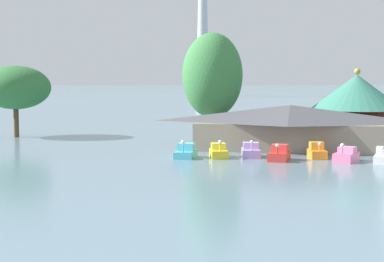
% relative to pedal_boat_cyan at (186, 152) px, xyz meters
% --- Properties ---
extents(pedal_boat_cyan, '(1.70, 2.95, 1.76)m').
position_rel_pedal_boat_cyan_xyz_m(pedal_boat_cyan, '(0.00, 0.00, 0.00)').
color(pedal_boat_cyan, '#4CB7CC').
rests_on(pedal_boat_cyan, ground).
extents(pedal_boat_yellow, '(2.21, 3.16, 1.74)m').
position_rel_pedal_boat_cyan_xyz_m(pedal_boat_yellow, '(2.92, 0.93, -0.01)').
color(pedal_boat_yellow, yellow).
rests_on(pedal_boat_yellow, ground).
extents(pedal_boat_lavender, '(2.10, 2.99, 1.70)m').
position_rel_pedal_boat_cyan_xyz_m(pedal_boat_lavender, '(5.83, 1.76, 0.01)').
color(pedal_boat_lavender, '#B299D8').
rests_on(pedal_boat_lavender, ground).
extents(pedal_boat_red, '(1.93, 3.07, 1.64)m').
position_rel_pedal_boat_cyan_xyz_m(pedal_boat_red, '(8.56, -0.08, 0.03)').
color(pedal_boat_red, red).
rests_on(pedal_boat_red, ground).
extents(pedal_boat_orange, '(1.88, 2.81, 1.57)m').
position_rel_pedal_boat_cyan_xyz_m(pedal_boat_orange, '(11.85, 2.22, 0.05)').
color(pedal_boat_orange, orange).
rests_on(pedal_boat_orange, ground).
extents(pedal_boat_pink, '(2.48, 3.26, 1.73)m').
position_rel_pedal_boat_cyan_xyz_m(pedal_boat_pink, '(14.36, 0.34, -0.00)').
color(pedal_boat_pink, pink).
rests_on(pedal_boat_pink, ground).
extents(pedal_boat_white, '(1.93, 2.89, 1.58)m').
position_rel_pedal_boat_cyan_xyz_m(pedal_boat_white, '(17.48, 0.16, 0.00)').
color(pedal_boat_white, white).
rests_on(pedal_boat_white, ground).
extents(boathouse, '(20.52, 8.60, 4.60)m').
position_rel_pedal_boat_cyan_xyz_m(boathouse, '(9.12, 8.75, 1.89)').
color(boathouse, gray).
rests_on(boathouse, ground).
extents(green_roof_pavilion, '(10.24, 10.24, 8.46)m').
position_rel_pedal_boat_cyan_xyz_m(green_roof_pavilion, '(16.09, 14.47, 3.95)').
color(green_roof_pavilion, '#993328').
rests_on(green_roof_pavilion, ground).
extents(shoreline_tree_tall_left, '(8.77, 8.77, 8.99)m').
position_rel_pedal_boat_cyan_xyz_m(shoreline_tree_tall_left, '(-25.20, 15.51, 5.70)').
color(shoreline_tree_tall_left, brown).
rests_on(shoreline_tree_tall_left, ground).
extents(shoreline_tree_mid, '(6.85, 6.85, 12.51)m').
position_rel_pedal_boat_cyan_xyz_m(shoreline_tree_mid, '(0.18, 13.47, 7.15)').
color(shoreline_tree_mid, brown).
rests_on(shoreline_tree_mid, ground).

